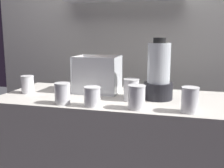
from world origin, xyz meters
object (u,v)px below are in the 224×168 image
Objects in this scene: juice_cup_mango_far_left at (28,85)px; juice_cup_mango_left at (63,94)px; juice_cup_beet_right at (131,91)px; juice_cup_orange_far_right at (137,99)px; carrot_display_bin at (98,81)px; juice_cup_mango_rightmost at (190,101)px; juice_cup_orange_middle at (92,97)px; blender_pitcher at (159,74)px.

juice_cup_mango_left is (0.34, -0.20, 0.00)m from juice_cup_mango_far_left.
juice_cup_beet_right reaches higher than juice_cup_orange_far_right.
carrot_display_bin is 2.24× the size of juice_cup_mango_rightmost.
juice_cup_mango_left is 0.18m from juice_cup_orange_middle.
juice_cup_orange_middle is 0.51m from juice_cup_mango_rightmost.
juice_cup_beet_right reaches higher than juice_cup_mango_left.
juice_cup_orange_middle is 0.85× the size of juice_cup_orange_far_right.
juice_cup_mango_rightmost is at bearing -10.57° from juice_cup_mango_far_left.
juice_cup_mango_rightmost is (0.51, 0.01, 0.01)m from juice_cup_orange_middle.
blender_pitcher is at bearing 70.87° from juice_cup_orange_far_right.
juice_cup_mango_far_left is 0.92× the size of juice_cup_orange_far_right.
juice_cup_orange_far_right is (0.42, 0.00, 0.00)m from juice_cup_mango_left.
juice_cup_orange_middle is at bearing -77.50° from carrot_display_bin.
juice_cup_mango_rightmost is (0.27, 0.00, 0.00)m from juice_cup_orange_far_right.
blender_pitcher reaches higher than juice_cup_mango_left.
juice_cup_orange_far_right is (0.24, 0.01, 0.01)m from juice_cup_orange_middle.
juice_cup_mango_left is at bearing -179.52° from juice_cup_mango_rightmost.
juice_cup_mango_far_left is 1.08× the size of juice_cup_orange_middle.
juice_cup_mango_left is 1.11× the size of juice_cup_orange_middle.
juice_cup_beet_right reaches higher than juice_cup_mango_far_left.
blender_pitcher reaches higher than juice_cup_mango_far_left.
carrot_display_bin is at bearing 149.91° from juice_cup_mango_rightmost.
juice_cup_mango_left is 0.93× the size of juice_cup_beet_right.
juice_cup_mango_far_left is at bearing -161.25° from carrot_display_bin.
juice_cup_mango_rightmost reaches higher than juice_cup_orange_far_right.
carrot_display_bin reaches higher than juice_cup_orange_middle.
juice_cup_beet_right is (0.36, 0.18, 0.00)m from juice_cup_mango_left.
juice_cup_mango_far_left is at bearing 149.91° from juice_cup_mango_left.
juice_cup_beet_right is at bearing -1.73° from juice_cup_mango_far_left.
juice_cup_orange_far_right is (0.06, -0.17, -0.00)m from juice_cup_beet_right.
carrot_display_bin is 0.36m from juice_cup_mango_left.
juice_cup_orange_middle is (0.18, -0.00, -0.00)m from juice_cup_mango_left.
juice_cup_beet_right is (-0.15, -0.08, -0.09)m from blender_pitcher.
juice_cup_mango_left reaches higher than juice_cup_orange_middle.
juice_cup_orange_far_right is (-0.09, -0.25, -0.10)m from blender_pitcher.
carrot_display_bin is 0.36m from juice_cup_orange_middle.
juice_cup_mango_far_left is at bearing 169.43° from juice_cup_mango_rightmost.
carrot_display_bin is 2.30× the size of juice_cup_orange_far_right.
blender_pitcher is 0.43m from juice_cup_orange_middle.
blender_pitcher is at bearing -12.97° from carrot_display_bin.
juice_cup_mango_rightmost reaches higher than juice_cup_mango_far_left.
blender_pitcher is 2.89× the size of juice_cup_orange_far_right.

